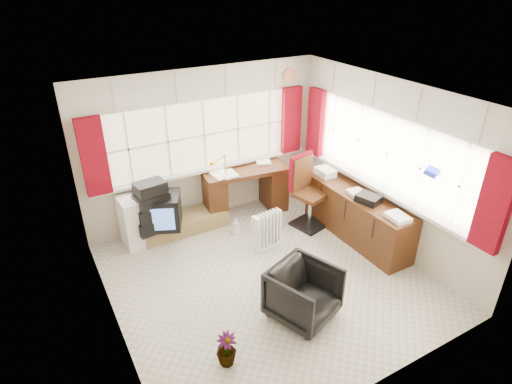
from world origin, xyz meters
TOP-DOWN VIEW (x-y plane):
  - ground at (0.00, 0.00)m, footprint 4.00×4.00m
  - room_walls at (0.00, 0.00)m, footprint 4.00×4.00m
  - window_back at (0.00, 1.94)m, footprint 3.70×0.12m
  - window_right at (1.94, 0.00)m, footprint 0.12×3.70m
  - curtains at (0.92, 0.93)m, footprint 3.83×3.83m
  - overhead_cabinets at (0.98, 0.98)m, footprint 3.98×3.98m
  - desk at (0.60, 1.80)m, footprint 1.50×0.88m
  - desk_lamp at (0.19, 1.64)m, footprint 0.17×0.16m
  - task_chair at (1.27, 0.95)m, footprint 0.61×0.63m
  - office_chair at (0.00, -0.83)m, footprint 0.94×0.95m
  - radiator at (0.37, 0.59)m, footprint 0.43×0.21m
  - credenza at (1.73, 0.20)m, footprint 0.50×2.00m
  - file_tray at (1.68, -0.04)m, footprint 0.34×0.39m
  - tv_bench at (-0.55, 1.72)m, footprint 1.40×0.50m
  - crt_tv at (-0.92, 1.62)m, footprint 0.73×0.71m
  - hifi_stack at (-1.05, 1.60)m, footprint 0.62×0.44m
  - mini_fridge at (-1.28, 1.71)m, footprint 0.49×0.49m
  - spray_bottle_a at (0.13, 1.20)m, footprint 0.15×0.15m
  - spray_bottle_b at (0.29, 0.58)m, footprint 0.11×0.11m
  - flower_vase at (-1.12, -1.01)m, footprint 0.25×0.25m

SIDE VIEW (x-z plane):
  - ground at x=0.00m, z-range 0.00..0.00m
  - spray_bottle_b at x=0.29m, z-range 0.00..0.18m
  - tv_bench at x=-0.55m, z-range 0.00..0.25m
  - spray_bottle_a at x=0.13m, z-range 0.00..0.29m
  - flower_vase at x=-1.12m, z-range 0.00..0.39m
  - radiator at x=0.37m, z-range -0.06..0.57m
  - office_chair at x=0.00m, z-range 0.00..0.68m
  - credenza at x=1.73m, z-range -0.04..0.81m
  - mini_fridge at x=-1.28m, z-range 0.00..0.79m
  - desk at x=0.60m, z-range 0.03..0.88m
  - crt_tv at x=-0.92m, z-range 0.25..0.77m
  - hifi_stack at x=-1.05m, z-range 0.21..1.00m
  - task_chair at x=1.27m, z-range 0.04..1.23m
  - file_tray at x=1.68m, z-range 0.75..0.86m
  - window_back at x=0.00m, z-range -0.85..2.75m
  - window_right at x=1.94m, z-range -0.85..2.75m
  - desk_lamp at x=0.19m, z-range 0.90..1.29m
  - curtains at x=0.92m, z-range 0.88..2.03m
  - room_walls at x=0.00m, z-range -0.50..3.50m
  - overhead_cabinets at x=0.98m, z-range 2.01..2.49m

